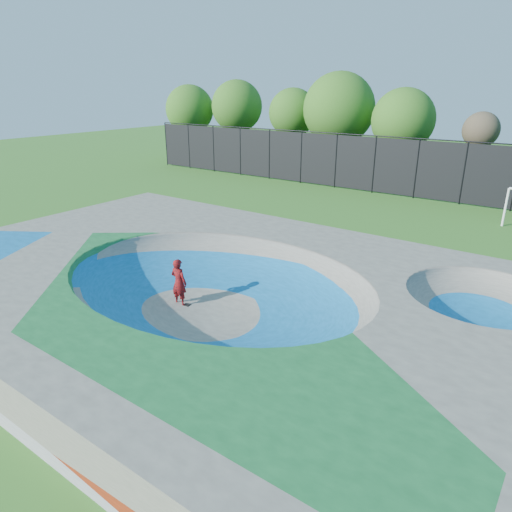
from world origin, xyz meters
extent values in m
plane|color=#2B651C|center=(0.00, 0.00, 0.00)|extent=(120.00, 120.00, 0.00)
cube|color=gray|center=(0.00, 0.00, 0.75)|extent=(22.00, 14.00, 1.50)
imported|color=red|center=(-1.48, -0.17, 0.86)|extent=(0.65, 0.45, 1.72)
cube|color=black|center=(-1.48, -0.17, 0.03)|extent=(0.81, 0.37, 0.05)
cylinder|color=white|center=(6.13, 17.21, 1.05)|extent=(0.12, 0.12, 2.11)
cylinder|color=black|center=(-24.00, 21.00, 2.00)|extent=(0.09, 0.09, 4.00)
cylinder|color=black|center=(-21.00, 21.00, 2.00)|extent=(0.09, 0.09, 4.00)
cylinder|color=black|center=(-18.00, 21.00, 2.00)|extent=(0.09, 0.09, 4.00)
cylinder|color=black|center=(-15.00, 21.00, 2.00)|extent=(0.09, 0.09, 4.00)
cylinder|color=black|center=(-12.00, 21.00, 2.00)|extent=(0.09, 0.09, 4.00)
cylinder|color=black|center=(-9.00, 21.00, 2.00)|extent=(0.09, 0.09, 4.00)
cylinder|color=black|center=(-6.00, 21.00, 2.00)|extent=(0.09, 0.09, 4.00)
cylinder|color=black|center=(-3.00, 21.00, 2.00)|extent=(0.09, 0.09, 4.00)
cylinder|color=black|center=(0.00, 21.00, 2.00)|extent=(0.09, 0.09, 4.00)
cylinder|color=black|center=(3.00, 21.00, 2.00)|extent=(0.09, 0.09, 4.00)
cube|color=black|center=(0.00, 21.00, 2.00)|extent=(48.00, 0.03, 3.80)
cylinder|color=black|center=(0.00, 21.00, 4.00)|extent=(48.00, 0.08, 0.08)
cylinder|color=#402B20|center=(-24.47, 24.98, 1.62)|extent=(0.44, 0.44, 3.23)
sphere|color=#2D6119|center=(-24.47, 24.98, 5.03)|extent=(4.81, 4.81, 4.81)
cylinder|color=#402B20|center=(-19.27, 26.08, 1.80)|extent=(0.44, 0.44, 3.59)
sphere|color=#2D6119|center=(-19.27, 26.08, 5.43)|extent=(4.89, 4.89, 4.89)
cylinder|color=#402B20|center=(-13.29, 26.61, 1.68)|extent=(0.44, 0.44, 3.36)
sphere|color=#2D6119|center=(-13.29, 26.61, 4.99)|extent=(4.33, 4.33, 4.33)
cylinder|color=#402B20|center=(-8.22, 25.57, 1.64)|extent=(0.44, 0.44, 3.29)
sphere|color=#2D6119|center=(-8.22, 25.57, 5.49)|extent=(5.88, 5.88, 5.88)
cylinder|color=#402B20|center=(-2.59, 24.91, 1.55)|extent=(0.44, 0.44, 3.10)
sphere|color=#2D6119|center=(-2.59, 24.91, 4.86)|extent=(4.70, 4.70, 4.70)
cylinder|color=#402B20|center=(2.50, 27.06, 1.58)|extent=(0.44, 0.44, 3.16)
sphere|color=brown|center=(2.50, 27.06, 4.26)|extent=(2.60, 2.60, 2.60)
camera|label=1|loc=(9.18, -10.41, 7.27)|focal=32.00mm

